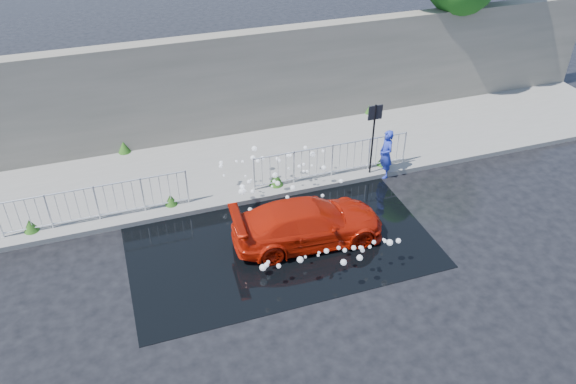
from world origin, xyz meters
name	(u,v)px	position (x,y,z in m)	size (l,w,h in m)	color
ground	(272,268)	(0.00, 0.00, 0.00)	(90.00, 90.00, 0.00)	black
pavement	(226,167)	(0.00, 5.00, 0.07)	(30.00, 4.00, 0.15)	slate
curb	(242,201)	(0.00, 3.00, 0.08)	(30.00, 0.25, 0.16)	slate
retaining_wall	(207,88)	(0.00, 7.20, 1.90)	(30.00, 0.60, 3.50)	#625F53
puddle	(279,240)	(0.50, 1.00, 0.01)	(8.00, 5.00, 0.01)	black
sign_post	(374,128)	(4.20, 3.10, 1.72)	(0.45, 0.06, 2.50)	black
railing_left	(96,202)	(-4.00, 3.35, 0.74)	(5.05, 0.05, 1.10)	silver
railing_right	(332,159)	(3.00, 3.35, 0.74)	(5.05, 0.05, 1.10)	silver
weeds	(221,170)	(-0.25, 4.49, 0.34)	(12.17, 3.93, 0.44)	#1D4A13
water_spray	(291,198)	(1.12, 1.79, 0.74)	(3.57, 5.67, 1.01)	white
red_car	(308,223)	(1.25, 0.77, 0.59)	(1.65, 4.05, 1.18)	#B31807
person	(386,154)	(4.66, 3.00, 0.80)	(0.58, 0.38, 1.59)	#2333AF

